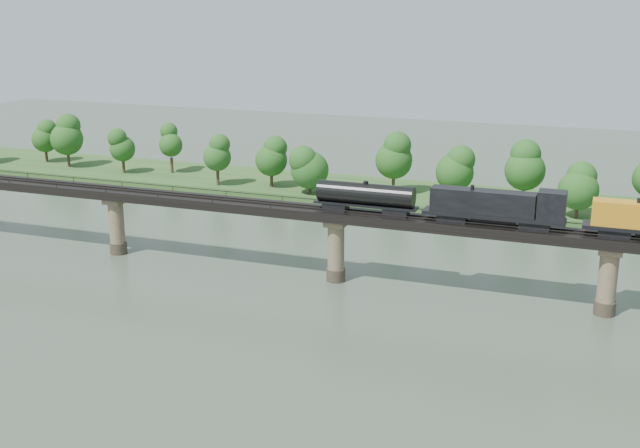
% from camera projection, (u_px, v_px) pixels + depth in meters
% --- Properties ---
extents(ground, '(400.00, 400.00, 0.00)m').
position_uv_depth(ground, '(256.00, 359.00, 99.01)').
color(ground, '#374637').
rests_on(ground, ground).
extents(far_bank, '(300.00, 24.00, 1.60)m').
position_uv_depth(far_bank, '(418.00, 196.00, 175.45)').
color(far_bank, '#294E1F').
rests_on(far_bank, ground).
extents(bridge, '(236.00, 30.00, 11.50)m').
position_uv_depth(bridge, '(336.00, 247.00, 124.56)').
color(bridge, '#473A2D').
rests_on(bridge, ground).
extents(bridge_superstructure, '(220.00, 4.90, 0.75)m').
position_uv_depth(bridge_superstructure, '(336.00, 208.00, 122.81)').
color(bridge_superstructure, black).
rests_on(bridge_superstructure, bridge).
extents(far_treeline, '(289.06, 17.54, 13.60)m').
position_uv_depth(far_treeline, '(377.00, 161.00, 171.92)').
color(far_treeline, '#382619').
rests_on(far_treeline, far_bank).
extents(freight_train, '(81.74, 3.18, 5.63)m').
position_uv_depth(freight_train, '(605.00, 216.00, 109.25)').
color(freight_train, black).
rests_on(freight_train, bridge).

